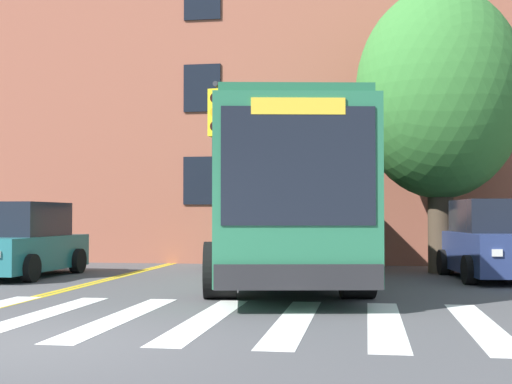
# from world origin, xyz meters

# --- Properties ---
(ground_plane) EXTENTS (120.00, 120.00, 0.00)m
(ground_plane) POSITION_xyz_m (0.00, 0.00, 0.00)
(ground_plane) COLOR #4C4C4F
(crosswalk) EXTENTS (8.88, 4.27, 0.01)m
(crosswalk) POSITION_xyz_m (0.99, 2.14, 0.00)
(crosswalk) COLOR white
(crosswalk) RESTS_ON ground
(lane_line_yellow_inner) EXTENTS (0.12, 36.00, 0.01)m
(lane_line_yellow_inner) POSITION_xyz_m (-1.96, 16.14, 0.00)
(lane_line_yellow_inner) COLOR gold
(lane_line_yellow_inner) RESTS_ON ground
(lane_line_yellow_outer) EXTENTS (0.12, 36.00, 0.01)m
(lane_line_yellow_outer) POSITION_xyz_m (-1.80, 16.14, 0.00)
(lane_line_yellow_outer) COLOR gold
(lane_line_yellow_outer) RESTS_ON ground
(city_bus) EXTENTS (4.29, 11.25, 3.35)m
(city_bus) POSITION_xyz_m (1.86, 8.09, 1.80)
(city_bus) COLOR #28704C
(city_bus) RESTS_ON ground
(car_teal_near_lane) EXTENTS (1.96, 3.95, 1.71)m
(car_teal_near_lane) POSITION_xyz_m (-4.09, 8.00, 0.79)
(car_teal_near_lane) COLOR #236B70
(car_teal_near_lane) RESTS_ON ground
(car_navy_far_lane) EXTENTS (2.22, 4.06, 1.76)m
(car_navy_far_lane) POSITION_xyz_m (6.54, 9.00, 0.81)
(car_navy_far_lane) COLOR navy
(car_navy_far_lane) RESTS_ON ground
(traffic_light_overhead) EXTENTS (0.59, 2.97, 4.70)m
(traffic_light_overhead) POSITION_xyz_m (0.82, 8.79, 3.08)
(traffic_light_overhead) COLOR #28282D
(traffic_light_overhead) RESTS_ON ground
(street_tree_curbside_large) EXTENTS (5.81, 5.80, 7.07)m
(street_tree_curbside_large) POSITION_xyz_m (5.57, 10.69, 4.41)
(street_tree_curbside_large) COLOR #4C3D2D
(street_tree_curbside_large) RESTS_ON ground
(building_facade) EXTENTS (29.61, 7.75, 9.72)m
(building_facade) POSITION_xyz_m (-0.99, 16.74, 4.87)
(building_facade) COLOR #9E5642
(building_facade) RESTS_ON ground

